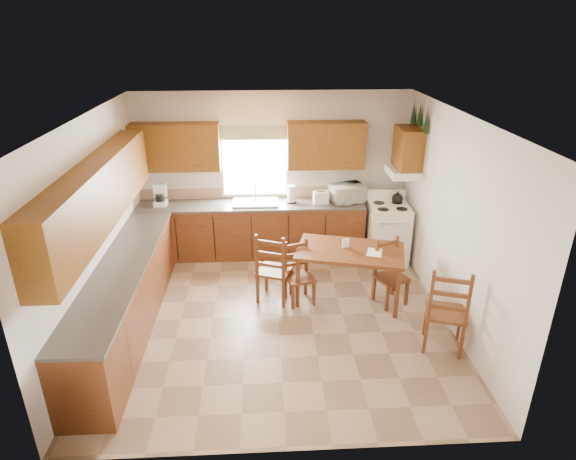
{
  "coord_description": "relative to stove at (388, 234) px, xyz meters",
  "views": [
    {
      "loc": [
        -0.17,
        -5.54,
        3.7
      ],
      "look_at": [
        0.15,
        0.3,
        1.15
      ],
      "focal_mm": 30.0,
      "sensor_mm": 36.0,
      "label": 1
    }
  ],
  "objects": [
    {
      "name": "dining_table",
      "position": [
        -0.85,
        -1.2,
        -0.08
      ],
      "size": [
        1.63,
        1.19,
        0.79
      ],
      "primitive_type": "cube",
      "rotation": [
        0.0,
        0.0,
        -0.26
      ],
      "color": "brown",
      "rests_on": "floor"
    },
    {
      "name": "upper_cab_back_left",
      "position": [
        -3.42,
        0.48,
        1.38
      ],
      "size": [
        1.41,
        0.33,
        0.75
      ],
      "primitive_type": "cube",
      "color": "brown",
      "rests_on": "wall_back"
    },
    {
      "name": "pine_decal_c",
      "position": [
        0.34,
        0.37,
        1.91
      ],
      "size": [
        0.22,
        0.22,
        0.36
      ],
      "primitive_type": "cone",
      "color": "#133318",
      "rests_on": "wall_right"
    },
    {
      "name": "upper_cab_back_right",
      "position": [
        -1.01,
        0.48,
        1.38
      ],
      "size": [
        1.25,
        0.33,
        0.75
      ],
      "primitive_type": "cube",
      "color": "brown",
      "rests_on": "wall_back"
    },
    {
      "name": "range_hood",
      "position": [
        0.16,
        0.05,
        1.05
      ],
      "size": [
        0.44,
        0.62,
        0.12
      ],
      "primitive_type": "cube",
      "color": "white",
      "rests_on": "wall_right"
    },
    {
      "name": "chair_near_right",
      "position": [
        0.12,
        -2.37,
        0.09
      ],
      "size": [
        0.59,
        0.57,
        1.12
      ],
      "primitive_type": "cube",
      "rotation": [
        0.0,
        0.0,
        2.83
      ],
      "color": "brown",
      "rests_on": "floor"
    },
    {
      "name": "counter_left",
      "position": [
        -3.82,
        -1.75,
        0.43
      ],
      "size": [
        0.63,
        3.6,
        0.04
      ],
      "primitive_type": "cube",
      "color": "#4A4440",
      "rests_on": "lower_cab_left"
    },
    {
      "name": "lower_cab_back",
      "position": [
        -2.25,
        0.35,
        -0.03
      ],
      "size": [
        3.75,
        0.6,
        0.88
      ],
      "primitive_type": "cube",
      "color": "brown",
      "rests_on": "floor"
    },
    {
      "name": "pine_decal_b",
      "position": [
        0.34,
        0.05,
        1.95
      ],
      "size": [
        0.22,
        0.22,
        0.36
      ],
      "primitive_type": "cone",
      "color": "#133318",
      "rests_on": "wall_right"
    },
    {
      "name": "chair_far_right",
      "position": [
        -0.27,
        -1.34,
        -0.0
      ],
      "size": [
        0.51,
        0.5,
        0.93
      ],
      "primitive_type": "cube",
      "rotation": [
        0.0,
        0.0,
        0.4
      ],
      "color": "brown",
      "rests_on": "floor"
    },
    {
      "name": "window_pane",
      "position": [
        -2.17,
        0.61,
        1.08
      ],
      "size": [
        1.05,
        0.01,
        1.1
      ],
      "primitive_type": "cube",
      "color": "white",
      "rests_on": "wall_back"
    },
    {
      "name": "window_frame",
      "position": [
        -2.17,
        0.62,
        1.08
      ],
      "size": [
        1.13,
        0.02,
        1.18
      ],
      "primitive_type": "cube",
      "color": "white",
      "rests_on": "wall_back"
    },
    {
      "name": "lower_cab_left",
      "position": [
        -3.82,
        -1.75,
        -0.03
      ],
      "size": [
        0.6,
        3.6,
        0.88
      ],
      "primitive_type": "cube",
      "color": "brown",
      "rests_on": "floor"
    },
    {
      "name": "chair_near_left",
      "position": [
        -1.9,
        -1.15,
        0.06
      ],
      "size": [
        0.56,
        0.55,
        1.06
      ],
      "primitive_type": "cube",
      "rotation": [
        0.0,
        0.0,
        2.78
      ],
      "color": "brown",
      "rests_on": "floor"
    },
    {
      "name": "table_paper",
      "position": [
        -0.53,
        -1.31,
        0.32
      ],
      "size": [
        0.27,
        0.31,
        0.0
      ],
      "primitive_type": "cube",
      "rotation": [
        0.0,
        0.0,
        -0.32
      ],
      "color": "white",
      "rests_on": "dining_table"
    },
    {
      "name": "backsplash",
      "position": [
        -2.25,
        0.64,
        0.54
      ],
      "size": [
        3.75,
        0.01,
        0.18
      ],
      "primitive_type": "cube",
      "color": "#9E7B61",
      "rests_on": "counter_back"
    },
    {
      "name": "wall_front",
      "position": [
        -1.87,
        -3.85,
        0.88
      ],
      "size": [
        4.5,
        4.5,
        0.0
      ],
      "primitive_type": "plane",
      "color": "silver",
      "rests_on": "floor"
    },
    {
      "name": "window_valance",
      "position": [
        -2.17,
        0.59,
        1.58
      ],
      "size": [
        1.19,
        0.01,
        0.24
      ],
      "primitive_type": "cube",
      "color": "#455835",
      "rests_on": "wall_back"
    },
    {
      "name": "pine_decal_a",
      "position": [
        0.34,
        -0.27,
        1.91
      ],
      "size": [
        0.22,
        0.22,
        0.36
      ],
      "primitive_type": "cone",
      "color": "#133318",
      "rests_on": "wall_right"
    },
    {
      "name": "stove",
      "position": [
        0.0,
        0.0,
        0.0
      ],
      "size": [
        0.67,
        0.69,
        0.94
      ],
      "primitive_type": "cube",
      "rotation": [
        0.0,
        0.0,
        -0.06
      ],
      "color": "white",
      "rests_on": "floor"
    },
    {
      "name": "paper_towel",
      "position": [
        -1.58,
        0.36,
        0.59
      ],
      "size": [
        0.17,
        0.17,
        0.29
      ],
      "primitive_type": "cylinder",
      "rotation": [
        0.0,
        0.0,
        -0.42
      ],
      "color": "white",
      "rests_on": "counter_back"
    },
    {
      "name": "upper_cab_left",
      "position": [
        -3.96,
        -1.75,
        1.38
      ],
      "size": [
        0.33,
        3.6,
        0.75
      ],
      "primitive_type": "cube",
      "color": "brown",
      "rests_on": "wall_left"
    },
    {
      "name": "counter_back",
      "position": [
        -2.25,
        0.35,
        0.43
      ],
      "size": [
        3.75,
        0.63,
        0.04
      ],
      "primitive_type": "cube",
      "color": "#4A4440",
      "rests_on": "lower_cab_back"
    },
    {
      "name": "toaster",
      "position": [
        -1.09,
        0.31,
        0.55
      ],
      "size": [
        0.26,
        0.18,
        0.2
      ],
      "primitive_type": "cube",
      "rotation": [
        0.0,
        0.0,
        0.13
      ],
      "color": "white",
      "rests_on": "counter_back"
    },
    {
      "name": "wall_left",
      "position": [
        -4.12,
        -1.6,
        0.88
      ],
      "size": [
        4.5,
        4.5,
        0.0
      ],
      "primitive_type": "plane",
      "color": "silver",
      "rests_on": "floor"
    },
    {
      "name": "coffeemaker",
      "position": [
        -3.73,
        0.36,
        0.64
      ],
      "size": [
        0.26,
        0.3,
        0.38
      ],
      "primitive_type": "cube",
      "rotation": [
        0.0,
        0.0,
        0.17
      ],
      "color": "white",
      "rests_on": "counter_back"
    },
    {
      "name": "microwave",
      "position": [
        -0.65,
        0.35,
        0.6
      ],
      "size": [
        0.59,
        0.5,
        0.3
      ],
      "primitive_type": "imported",
      "rotation": [
        0.0,
        0.0,
        0.32
      ],
      "color": "white",
      "rests_on": "counter_back"
    },
    {
      "name": "table_card",
      "position": [
        -0.9,
        -1.13,
        0.38
      ],
      "size": [
        0.1,
        0.05,
        0.13
      ],
      "primitive_type": "cube",
      "rotation": [
        0.0,
        0.0,
        0.26
      ],
      "color": "white",
      "rests_on": "dining_table"
    },
    {
      "name": "upper_cab_stove",
      "position": [
        0.21,
        0.05,
        1.43
      ],
      "size": [
        0.33,
        0.62,
        0.62
      ],
      "primitive_type": "cube",
      "color": "brown",
      "rests_on": "wall_right"
    },
    {
      "name": "sink_basin",
      "position": [
        -2.17,
        0.35,
        0.47
      ],
      "size": [
        0.75,
        0.45,
        0.04
      ],
      "primitive_type": "cube",
      "color": "silver",
      "rests_on": "counter_back"
    },
    {
      "name": "ceiling",
      "position": [
        -1.87,
        -1.6,
        2.23
      ],
      "size": [
        4.5,
        4.5,
        0.0
      ],
      "primitive_type": "plane",
      "color": "brown",
      "rests_on": "floor"
    },
    {
      "name": "wall_back",
      "position": [
        -1.87,
        0.65,
        0.88
      ],
      "size": [
        4.5,
        4.5,
        0.0
      ],
      "primitive_type": "plane",
      "color": "silver",
      "rests_on": "floor"
    },
    {
      "name": "floor",
      "position": [
        -1.87,
        -1.6,
        -0.47
      ],
      "size": [
        4.5,
        4.5,
        0.0
      ],
      "primitive_type": "plane",
      "color": "#93765A",
      "rests_on": "ground"
    },
    {
      "name": "wall_right",
      "position": [
        0.38,
        -1.6,
        0.88
      ],
      "size": [
        4.5,
        4.5,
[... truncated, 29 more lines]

